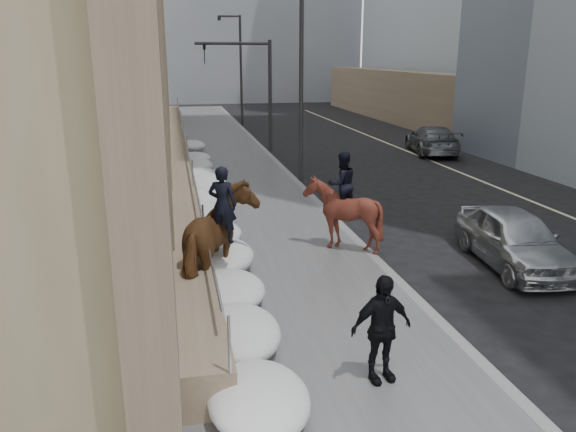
{
  "coord_description": "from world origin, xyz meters",
  "views": [
    {
      "loc": [
        -2.42,
        -9.02,
        5.23
      ],
      "look_at": [
        0.06,
        2.97,
        1.7
      ],
      "focal_mm": 35.0,
      "sensor_mm": 36.0,
      "label": 1
    }
  ],
  "objects_px": {
    "pedestrian": "(381,329)",
    "mounted_horse_right": "(342,209)",
    "car_silver": "(514,238)",
    "car_grey": "(432,140)",
    "mounted_horse_left": "(220,239)"
  },
  "relations": [
    {
      "from": "mounted_horse_right",
      "to": "pedestrian",
      "type": "height_order",
      "value": "mounted_horse_right"
    },
    {
      "from": "pedestrian",
      "to": "car_grey",
      "type": "bearing_deg",
      "value": 53.27
    },
    {
      "from": "mounted_horse_left",
      "to": "mounted_horse_right",
      "type": "bearing_deg",
      "value": -125.49
    },
    {
      "from": "car_silver",
      "to": "car_grey",
      "type": "bearing_deg",
      "value": 77.42
    },
    {
      "from": "mounted_horse_right",
      "to": "car_silver",
      "type": "relative_size",
      "value": 0.61
    },
    {
      "from": "mounted_horse_right",
      "to": "car_silver",
      "type": "xyz_separation_m",
      "value": [
        4.0,
        -1.88,
        -0.48
      ]
    },
    {
      "from": "mounted_horse_right",
      "to": "pedestrian",
      "type": "xyz_separation_m",
      "value": [
        -1.29,
        -6.35,
        -0.19
      ]
    },
    {
      "from": "pedestrian",
      "to": "mounted_horse_left",
      "type": "bearing_deg",
      "value": 108.82
    },
    {
      "from": "pedestrian",
      "to": "car_silver",
      "type": "bearing_deg",
      "value": 31.02
    },
    {
      "from": "pedestrian",
      "to": "car_grey",
      "type": "height_order",
      "value": "pedestrian"
    },
    {
      "from": "mounted_horse_left",
      "to": "mounted_horse_right",
      "type": "xyz_separation_m",
      "value": [
        3.48,
        2.21,
        -0.11
      ]
    },
    {
      "from": "pedestrian",
      "to": "mounted_horse_right",
      "type": "bearing_deg",
      "value": 69.35
    },
    {
      "from": "pedestrian",
      "to": "car_silver",
      "type": "relative_size",
      "value": 0.42
    },
    {
      "from": "mounted_horse_left",
      "to": "car_silver",
      "type": "relative_size",
      "value": 0.7
    },
    {
      "from": "car_silver",
      "to": "car_grey",
      "type": "relative_size",
      "value": 0.83
    }
  ]
}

